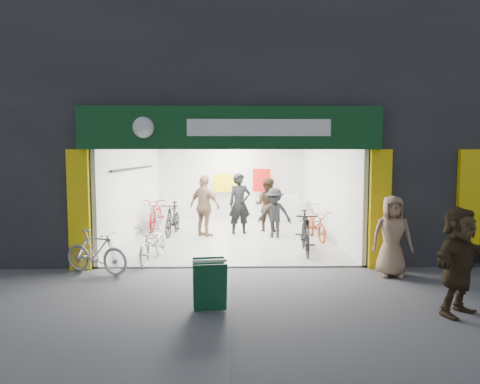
{
  "coord_description": "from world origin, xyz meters",
  "views": [
    {
      "loc": [
        0.04,
        -9.22,
        2.46
      ],
      "look_at": [
        0.24,
        1.5,
        1.55
      ],
      "focal_mm": 32.0,
      "sensor_mm": 36.0,
      "label": 1
    }
  ],
  "objects_px": {
    "bike_left_front": "(153,243)",
    "bike_right_front": "(305,232)",
    "sandwich_board": "(210,284)",
    "pedestrian_near": "(392,236)",
    "parked_bike": "(96,252)"
  },
  "relations": [
    {
      "from": "bike_left_front",
      "to": "bike_right_front",
      "type": "relative_size",
      "value": 0.93
    },
    {
      "from": "parked_bike",
      "to": "pedestrian_near",
      "type": "xyz_separation_m",
      "value": [
        6.1,
        -0.28,
        0.37
      ]
    },
    {
      "from": "parked_bike",
      "to": "bike_left_front",
      "type": "bearing_deg",
      "value": -22.52
    },
    {
      "from": "bike_left_front",
      "to": "parked_bike",
      "type": "bearing_deg",
      "value": -127.14
    },
    {
      "from": "bike_right_front",
      "to": "parked_bike",
      "type": "relative_size",
      "value": 1.18
    },
    {
      "from": "bike_left_front",
      "to": "sandwich_board",
      "type": "bearing_deg",
      "value": -57.24
    },
    {
      "from": "pedestrian_near",
      "to": "sandwich_board",
      "type": "height_order",
      "value": "pedestrian_near"
    },
    {
      "from": "bike_right_front",
      "to": "sandwich_board",
      "type": "height_order",
      "value": "bike_right_front"
    },
    {
      "from": "pedestrian_near",
      "to": "bike_right_front",
      "type": "bearing_deg",
      "value": 130.18
    },
    {
      "from": "parked_bike",
      "to": "sandwich_board",
      "type": "bearing_deg",
      "value": -108.88
    },
    {
      "from": "bike_left_front",
      "to": "parked_bike",
      "type": "distance_m",
      "value": 1.42
    },
    {
      "from": "bike_left_front",
      "to": "bike_right_front",
      "type": "xyz_separation_m",
      "value": [
        3.67,
        0.72,
        0.1
      ]
    },
    {
      "from": "bike_left_front",
      "to": "sandwich_board",
      "type": "height_order",
      "value": "bike_left_front"
    },
    {
      "from": "bike_right_front",
      "to": "bike_left_front",
      "type": "bearing_deg",
      "value": -164.38
    },
    {
      "from": "sandwich_board",
      "to": "bike_right_front",
      "type": "bearing_deg",
      "value": 52.95
    }
  ]
}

